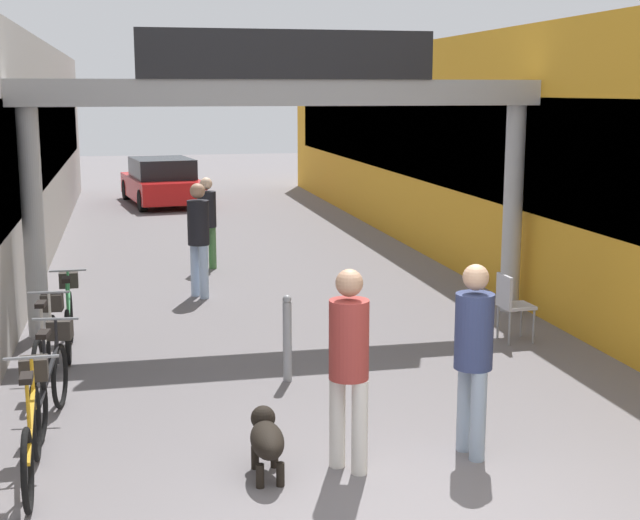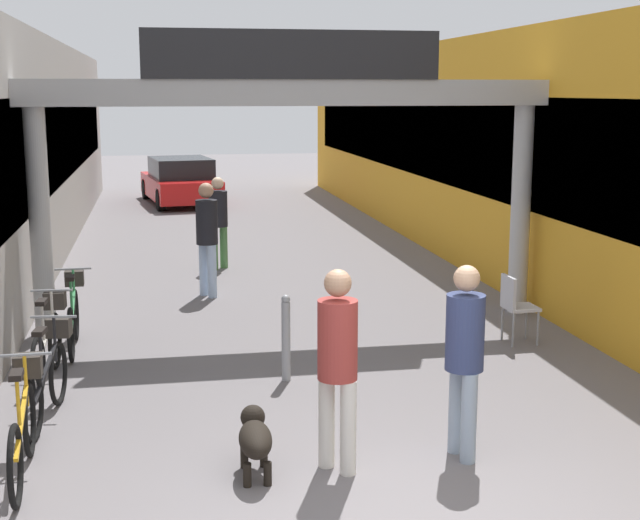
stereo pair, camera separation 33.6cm
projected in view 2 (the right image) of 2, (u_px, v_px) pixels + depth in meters
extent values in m
cube|color=black|center=(56.00, 142.00, 16.31)|extent=(0.04, 23.40, 1.67)
cube|color=gold|center=(506.00, 148.00, 17.89)|extent=(3.00, 26.00, 4.16)
cube|color=black|center=(435.00, 138.00, 17.59)|extent=(0.04, 23.40, 1.67)
cylinder|color=#B2B2B2|center=(40.00, 223.00, 11.70)|extent=(0.28, 0.28, 3.01)
cylinder|color=#B2B2B2|center=(521.00, 211.00, 12.88)|extent=(0.28, 0.28, 3.01)
cube|color=#B2B2B2|center=(291.00, 93.00, 11.97)|extent=(7.40, 0.44, 0.35)
cube|color=#232326|center=(293.00, 54.00, 11.69)|extent=(3.96, 0.10, 0.64)
cylinder|color=silver|center=(327.00, 421.00, 7.67)|extent=(0.20, 0.20, 0.82)
cylinder|color=silver|center=(348.00, 428.00, 7.52)|extent=(0.20, 0.20, 0.82)
cylinder|color=#99332D|center=(338.00, 340.00, 7.46)|extent=(0.48, 0.48, 0.68)
sphere|color=tan|center=(338.00, 283.00, 7.36)|extent=(0.33, 0.33, 0.23)
cylinder|color=#8C9EB2|center=(469.00, 418.00, 7.76)|extent=(0.16, 0.16, 0.81)
cylinder|color=#8C9EB2|center=(456.00, 409.00, 7.99)|extent=(0.16, 0.16, 0.81)
cylinder|color=navy|center=(465.00, 332.00, 7.74)|extent=(0.38, 0.38, 0.67)
sphere|color=tan|center=(467.00, 278.00, 7.65)|extent=(0.26, 0.26, 0.23)
cylinder|color=#A5BFE0|center=(204.00, 269.00, 14.16)|extent=(0.19, 0.19, 0.84)
cylinder|color=#A5BFE0|center=(212.00, 271.00, 13.99)|extent=(0.19, 0.19, 0.84)
cylinder|color=black|center=(207.00, 222.00, 13.93)|extent=(0.47, 0.47, 0.70)
sphere|color=tan|center=(206.00, 190.00, 13.84)|extent=(0.33, 0.33, 0.24)
cylinder|color=#4C7F47|center=(214.00, 249.00, 16.17)|extent=(0.20, 0.20, 0.79)
cylinder|color=#4C7F47|center=(224.00, 247.00, 16.35)|extent=(0.20, 0.20, 0.79)
cylinder|color=black|center=(218.00, 209.00, 16.13)|extent=(0.48, 0.48, 0.65)
sphere|color=beige|center=(218.00, 183.00, 16.04)|extent=(0.31, 0.31, 0.22)
ellipsoid|color=black|center=(255.00, 439.00, 7.49)|extent=(0.30, 0.65, 0.25)
sphere|color=black|center=(253.00, 417.00, 7.75)|extent=(0.22, 0.22, 0.22)
sphere|color=white|center=(254.00, 432.00, 7.68)|extent=(0.16, 0.16, 0.15)
cylinder|color=black|center=(244.00, 456.00, 7.70)|extent=(0.07, 0.07, 0.20)
cylinder|color=black|center=(264.00, 455.00, 7.73)|extent=(0.07, 0.07, 0.20)
cylinder|color=black|center=(247.00, 475.00, 7.33)|extent=(0.07, 0.07, 0.20)
cylinder|color=black|center=(268.00, 474.00, 7.36)|extent=(0.07, 0.07, 0.20)
torus|color=black|center=(29.00, 420.00, 7.92)|extent=(0.07, 0.67, 0.67)
torus|color=black|center=(15.00, 466.00, 6.94)|extent=(0.07, 0.67, 0.67)
cube|color=gold|center=(21.00, 421.00, 7.40)|extent=(0.06, 0.94, 0.34)
cylinder|color=gold|center=(18.00, 401.00, 7.24)|extent=(0.03, 0.03, 0.42)
cube|color=black|center=(16.00, 375.00, 7.20)|extent=(0.11, 0.22, 0.05)
cylinder|color=gold|center=(26.00, 381.00, 7.79)|extent=(0.03, 0.03, 0.46)
cylinder|color=gray|center=(24.00, 355.00, 7.75)|extent=(0.46, 0.04, 0.03)
cube|color=#332D28|center=(28.00, 366.00, 7.97)|extent=(0.25, 0.21, 0.20)
torus|color=black|center=(58.00, 373.00, 9.22)|extent=(0.13, 0.67, 0.67)
torus|color=black|center=(33.00, 408.00, 8.22)|extent=(0.13, 0.67, 0.67)
cube|color=black|center=(45.00, 372.00, 8.69)|extent=(0.15, 0.94, 0.34)
cylinder|color=black|center=(41.00, 354.00, 8.53)|extent=(0.04, 0.04, 0.42)
cube|color=black|center=(39.00, 332.00, 8.49)|extent=(0.13, 0.23, 0.05)
cylinder|color=black|center=(55.00, 340.00, 9.09)|extent=(0.04, 0.04, 0.46)
cylinder|color=gray|center=(54.00, 317.00, 9.05)|extent=(0.46, 0.08, 0.03)
cube|color=#332D28|center=(59.00, 327.00, 9.27)|extent=(0.26, 0.23, 0.20)
torus|color=black|center=(55.00, 341.00, 10.41)|extent=(0.09, 0.67, 0.67)
torus|color=black|center=(38.00, 367.00, 9.42)|extent=(0.09, 0.67, 0.67)
cube|color=beige|center=(46.00, 338.00, 9.88)|extent=(0.10, 0.94, 0.34)
cylinder|color=beige|center=(43.00, 322.00, 9.72)|extent=(0.03, 0.03, 0.42)
cube|color=black|center=(41.00, 302.00, 9.68)|extent=(0.11, 0.23, 0.05)
cylinder|color=beige|center=(52.00, 311.00, 10.28)|extent=(0.03, 0.03, 0.46)
cylinder|color=gray|center=(51.00, 290.00, 10.24)|extent=(0.46, 0.06, 0.03)
cube|color=#332D28|center=(55.00, 300.00, 10.46)|extent=(0.25, 0.22, 0.20)
torus|color=black|center=(76.00, 314.00, 11.65)|extent=(0.07, 0.67, 0.67)
torus|color=black|center=(71.00, 335.00, 10.67)|extent=(0.07, 0.67, 0.67)
cube|color=#338C4C|center=(73.00, 310.00, 11.13)|extent=(0.06, 0.94, 0.34)
cylinder|color=#338C4C|center=(71.00, 295.00, 10.97)|extent=(0.03, 0.03, 0.42)
cube|color=black|center=(70.00, 278.00, 10.93)|extent=(0.11, 0.22, 0.05)
cylinder|color=#338C4C|center=(74.00, 287.00, 11.52)|extent=(0.03, 0.03, 0.46)
cylinder|color=gray|center=(73.00, 269.00, 11.48)|extent=(0.46, 0.04, 0.03)
cube|color=#332D28|center=(74.00, 278.00, 11.70)|extent=(0.25, 0.21, 0.20)
cylinder|color=gray|center=(286.00, 341.00, 9.96)|extent=(0.10, 0.10, 0.91)
sphere|color=gray|center=(286.00, 299.00, 9.87)|extent=(0.10, 0.10, 0.10)
cylinder|color=gray|center=(526.00, 322.00, 11.70)|extent=(0.03, 0.03, 0.45)
cylinder|color=gray|center=(538.00, 329.00, 11.37)|extent=(0.03, 0.03, 0.45)
cylinder|color=gray|center=(502.00, 323.00, 11.63)|extent=(0.03, 0.03, 0.45)
cylinder|color=gray|center=(513.00, 330.00, 11.30)|extent=(0.03, 0.03, 0.45)
cube|color=silver|center=(521.00, 308.00, 11.46)|extent=(0.41, 0.41, 0.04)
cube|color=silver|center=(508.00, 292.00, 11.38)|extent=(0.05, 0.40, 0.40)
cube|color=red|center=(180.00, 187.00, 25.69)|extent=(2.30, 4.21, 0.60)
cube|color=#1E2328|center=(181.00, 167.00, 25.44)|extent=(1.87, 2.40, 0.55)
cylinder|color=black|center=(146.00, 189.00, 26.83)|extent=(0.28, 0.62, 0.60)
cylinder|color=black|center=(198.00, 187.00, 27.32)|extent=(0.28, 0.62, 0.60)
cylinder|color=black|center=(161.00, 200.00, 24.13)|extent=(0.28, 0.62, 0.60)
cylinder|color=black|center=(218.00, 198.00, 24.62)|extent=(0.28, 0.62, 0.60)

